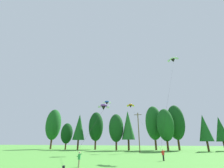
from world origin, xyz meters
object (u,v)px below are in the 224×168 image
parafoil_kite_high_purple (104,107)px  parafoil_kite_far_blue_white (107,103)px  kite_flyer_mid (163,154)px  kite_flyer_near (79,158)px  parafoil_kite_low_white (173,60)px  utility_pole (139,131)px  parafoil_kite_mid_orange (131,106)px  backpack (64,168)px

parafoil_kite_high_purple → parafoil_kite_far_blue_white: bearing=69.7°
parafoil_kite_far_blue_white → kite_flyer_mid: bearing=-45.2°
kite_flyer_mid → parafoil_kite_high_purple: 20.06m
kite_flyer_near → parafoil_kite_low_white: size_ratio=0.07×
utility_pole → parafoil_kite_high_purple: size_ratio=0.50×
parafoil_kite_high_purple → parafoil_kite_mid_orange: 10.53m
parafoil_kite_mid_orange → parafoil_kite_low_white: parafoil_kite_low_white is taller
kite_flyer_mid → parafoil_kite_low_white: (5.96, 12.21, 22.61)m
utility_pole → parafoil_kite_high_purple: 12.43m
kite_flyer_mid → parafoil_kite_low_white: size_ratio=0.07×
kite_flyer_near → parafoil_kite_low_white: 34.81m
kite_flyer_mid → backpack: (-11.07, -10.59, -0.80)m
parafoil_kite_high_purple → backpack: parafoil_kite_high_purple is taller
parafoil_kite_mid_orange → parafoil_kite_far_blue_white: 8.99m
parafoil_kite_mid_orange → parafoil_kite_low_white: bearing=-29.8°
utility_pole → kite_flyer_mid: size_ratio=6.34×
parafoil_kite_low_white → backpack: 36.85m
parafoil_kite_mid_orange → parafoil_kite_high_purple: bearing=-126.9°
parafoil_kite_low_white → parafoil_kite_mid_orange: bearing=150.2°
utility_pole → kite_flyer_mid: bearing=-75.8°
parafoil_kite_mid_orange → parafoil_kite_far_blue_white: bearing=-129.6°
kite_flyer_near → parafoil_kite_high_purple: (-2.87, 20.01, 10.36)m
kite_flyer_near → parafoil_kite_mid_orange: size_ratio=0.09×
parafoil_kite_low_white → backpack: size_ratio=56.81×
kite_flyer_near → parafoil_kite_far_blue_white: (-2.36, 21.38, 11.77)m
parafoil_kite_far_blue_white → backpack: (1.44, -23.18, -12.57)m
kite_flyer_mid → parafoil_kite_high_purple: (-13.02, 11.21, 10.36)m
kite_flyer_mid → parafoil_kite_mid_orange: parafoil_kite_mid_orange is taller
parafoil_kite_mid_orange → backpack: parafoil_kite_mid_orange is taller
kite_flyer_mid → backpack: kite_flyer_mid is taller
kite_flyer_near → parafoil_kite_mid_orange: (3.36, 28.31, 12.12)m
backpack → kite_flyer_near: bearing=-49.6°
utility_pole → kite_flyer_mid: (4.68, -18.43, -4.63)m
parafoil_kite_low_white → kite_flyer_mid: bearing=-116.0°
kite_flyer_mid → utility_pole: bearing=104.2°
utility_pole → parafoil_kite_high_purple: (-8.34, -7.22, 5.73)m
utility_pole → kite_flyer_near: (-5.47, -27.22, -4.63)m
kite_flyer_mid → parafoil_kite_far_blue_white: (-12.51, 12.59, 11.77)m
kite_flyer_mid → parafoil_kite_far_blue_white: size_ratio=0.08×
parafoil_kite_mid_orange → utility_pole: bearing=-27.2°
utility_pole → backpack: size_ratio=26.80×
kite_flyer_mid → parafoil_kite_mid_orange: (-6.78, 19.51, 12.12)m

